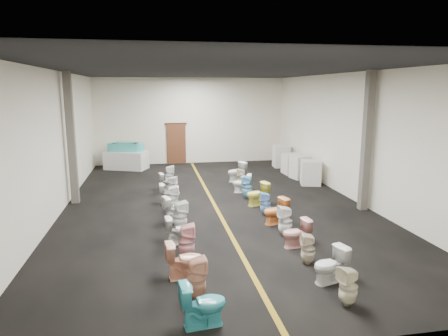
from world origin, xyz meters
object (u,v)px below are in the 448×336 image
Objects in this scene: display_table at (126,160)px; toilet_right_1 at (330,265)px; toilet_left_0 at (203,304)px; toilet_left_9 at (172,187)px; toilet_left_8 at (170,194)px; toilet_right_5 at (275,211)px; toilet_right_10 at (241,178)px; bathtub at (126,148)px; toilet_right_3 at (296,233)px; appliance_crate_c at (293,164)px; toilet_right_2 at (308,249)px; toilet_left_6 at (176,209)px; toilet_left_11 at (169,175)px; toilet_right_7 at (257,194)px; toilet_left_5 at (180,216)px; toilet_left_7 at (173,199)px; toilet_left_2 at (185,260)px; toilet_left_4 at (179,230)px; appliance_crate_a at (311,173)px; toilet_right_0 at (348,286)px; toilet_left_10 at (168,182)px; toilet_right_9 at (242,183)px; appliance_crate_b at (300,167)px; toilet_left_1 at (196,278)px; toilet_right_11 at (237,172)px; appliance_crate_d at (281,156)px; toilet_right_4 at (285,221)px; toilet_left_3 at (186,241)px.

display_table is 2.67× the size of toilet_right_1.
toilet_left_0 reaches higher than toilet_left_9.
toilet_right_5 reaches higher than toilet_left_8.
toilet_left_0 reaches higher than toilet_right_10.
bathtub is 12.05m from toilet_right_3.
appliance_crate_c is (7.75, -2.53, -0.60)m from bathtub.
toilet_right_2 is (2.65, 1.99, -0.03)m from toilet_left_0.
toilet_left_6 is 4.64m from toilet_left_11.
toilet_left_9 reaches higher than toilet_right_3.
toilet_right_7 is at bearing -121.84° from appliance_crate_c.
toilet_left_7 is at bearing -9.21° from toilet_left_5.
toilet_left_2 is 1.93m from toilet_left_4.
appliance_crate_a is 6.18m from toilet_left_8.
toilet_right_10 is (0.07, 9.26, -0.01)m from toilet_right_0.
toilet_left_6 is 1.00× the size of toilet_right_7.
toilet_right_1 is (4.84, -12.94, -0.07)m from display_table.
display_table is 5.09m from toilet_left_10.
toilet_left_8 is at bearing -53.33° from toilet_right_9.
toilet_left_7 is at bearing -138.83° from toilet_right_5.
toilet_right_5 is at bearing -13.60° from toilet_right_7.
appliance_crate_b reaches higher than display_table.
toilet_left_1 is at bearing 164.13° from toilet_left_6.
toilet_right_2 is (2.88, -5.46, 0.00)m from toilet_left_8.
toilet_right_5 is 1.03× the size of toilet_right_10.
appliance_crate_b reaches higher than toilet_left_4.
toilet_right_7 is 0.95× the size of toilet_right_11.
toilet_left_1 is 1.15× the size of toilet_left_8.
toilet_right_5 is (-2.92, -8.40, -0.17)m from appliance_crate_d.
toilet_right_5 is at bearing 0.06° from toilet_right_10.
toilet_left_10 is at bearing -89.38° from toilet_right_9.
bathtub reaches higher than toilet_right_0.
toilet_right_11 reaches higher than toilet_left_4.
appliance_crate_b is at bearing -90.00° from appliance_crate_c.
toilet_right_5 is at bearing -131.99° from toilet_left_8.
appliance_crate_a is 1.33× the size of toilet_right_1.
toilet_left_5 is at bearing -5.59° from toilet_left_0.
toilet_right_4 is 6.60m from toilet_right_11.
toilet_left_11 is 4.46m from toilet_right_7.
toilet_right_3 is (4.81, -11.03, -0.08)m from display_table.
toilet_left_3 is 1.11× the size of toilet_right_5.
appliance_crate_b is 1.01m from appliance_crate_c.
toilet_right_0 is at bearing -70.97° from display_table.
toilet_right_7 is at bearing -139.08° from appliance_crate_a.
toilet_right_3 is at bearing -66.43° from display_table.
toilet_left_7 is at bearing -45.17° from toilet_right_10.
appliance_crate_b is 1.40× the size of toilet_right_3.
toilet_right_9 is at bearing -55.17° from toilet_left_7.
toilet_left_10 is 0.96× the size of toilet_right_0.
toilet_right_9 is at bearing 165.69° from toilet_right_1.
toilet_right_9 is (2.78, -0.79, 0.01)m from toilet_left_10.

